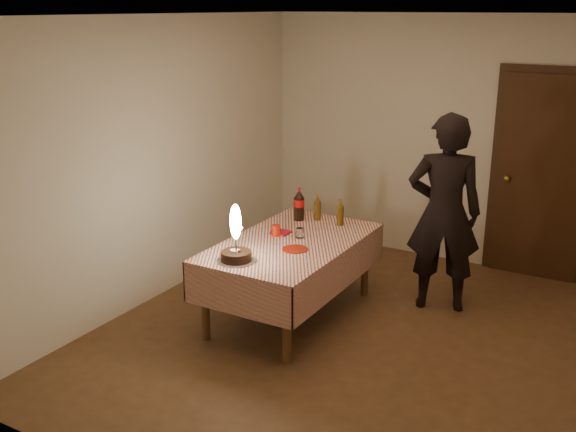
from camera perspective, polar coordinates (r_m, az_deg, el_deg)
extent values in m
cube|color=brown|center=(5.74, 5.43, -10.35)|extent=(4.00, 4.50, 0.01)
cube|color=silver|center=(7.33, 13.19, 6.19)|extent=(4.00, 0.04, 2.60)
cube|color=silver|center=(3.45, -9.96, -6.22)|extent=(4.00, 0.04, 2.60)
cube|color=silver|center=(6.33, -10.93, 4.61)|extent=(0.04, 4.50, 2.60)
cube|color=silver|center=(5.09, 6.30, 16.55)|extent=(4.00, 4.50, 0.04)
cube|color=#472814|center=(7.14, 20.64, 2.97)|extent=(0.85, 0.05, 2.05)
sphere|color=#B28C33|center=(7.15, 18.03, 3.06)|extent=(0.06, 0.06, 0.06)
cube|color=brown|center=(5.87, 0.24, -2.45)|extent=(0.90, 1.60, 0.04)
cylinder|color=brown|center=(5.63, -7.03, -7.29)|extent=(0.07, 0.07, 0.65)
cylinder|color=brown|center=(5.24, -0.09, -9.14)|extent=(0.07, 0.07, 0.65)
cylinder|color=brown|center=(6.77, 0.49, -2.81)|extent=(0.07, 0.07, 0.65)
cylinder|color=brown|center=(6.45, 6.54, -3.99)|extent=(0.07, 0.07, 0.65)
cube|color=white|center=(5.86, 0.25, -2.21)|extent=(1.02, 1.72, 0.01)
cube|color=white|center=(5.26, -4.43, -6.72)|extent=(1.02, 0.01, 0.34)
cube|color=white|center=(6.63, 3.92, -1.49)|extent=(1.02, 0.01, 0.34)
cube|color=white|center=(6.17, -3.82, -2.96)|extent=(0.01, 1.72, 0.34)
cube|color=white|center=(5.71, 4.65, -4.72)|extent=(0.01, 1.72, 0.34)
cylinder|color=white|center=(5.43, -4.38, -3.78)|extent=(0.31, 0.31, 0.01)
cylinder|color=black|center=(5.42, -4.39, -3.38)|extent=(0.24, 0.24, 0.08)
cylinder|color=white|center=(5.43, -4.48, -2.90)|extent=(0.07, 0.07, 0.00)
sphere|color=red|center=(5.37, -4.15, -2.98)|extent=(0.02, 0.02, 0.02)
cube|color=#19721E|center=(5.36, -4.08, -3.15)|extent=(0.02, 0.01, 0.00)
cube|color=#19721E|center=(5.37, -4.33, -3.12)|extent=(0.01, 0.02, 0.00)
cylinder|color=#262628|center=(5.38, -4.41, -2.41)|extent=(0.01, 0.01, 0.12)
ellipsoid|color=#FFF2BF|center=(5.32, -4.46, -0.48)|extent=(0.09, 0.09, 0.29)
sphere|color=white|center=(5.36, -4.43, -1.60)|extent=(0.04, 0.04, 0.04)
cylinder|color=#AA1C0B|center=(5.66, 0.60, -2.82)|extent=(0.22, 0.22, 0.01)
cylinder|color=red|center=(5.98, -1.01, -1.24)|extent=(0.08, 0.08, 0.10)
cylinder|color=silver|center=(5.94, 1.01, -1.44)|extent=(0.07, 0.07, 0.09)
cube|color=red|center=(6.05, -0.62, -1.41)|extent=(0.15, 0.15, 0.02)
cylinder|color=black|center=(6.41, 0.93, 0.60)|extent=(0.10, 0.10, 0.22)
cylinder|color=red|center=(6.39, 0.94, 1.12)|extent=(0.10, 0.10, 0.07)
cone|color=black|center=(6.37, 0.94, 1.90)|extent=(0.10, 0.10, 0.08)
cylinder|color=red|center=(6.35, 0.94, 2.29)|extent=(0.03, 0.03, 0.02)
cylinder|color=#573B0F|center=(6.42, 2.51, 0.45)|extent=(0.06, 0.06, 0.18)
cone|color=#573B0F|center=(6.39, 2.53, 1.48)|extent=(0.06, 0.06, 0.06)
cylinder|color=olive|center=(6.38, 2.53, 1.78)|extent=(0.02, 0.02, 0.02)
cylinder|color=#573B0F|center=(6.28, 4.44, 0.02)|extent=(0.06, 0.06, 0.18)
cone|color=#573B0F|center=(6.25, 4.47, 1.07)|extent=(0.06, 0.06, 0.06)
cylinder|color=olive|center=(6.24, 4.47, 1.38)|extent=(0.02, 0.02, 0.02)
imported|color=black|center=(6.14, 13.07, 0.24)|extent=(0.77, 0.63, 1.80)
cube|color=black|center=(6.12, 13.43, 6.33)|extent=(0.15, 0.13, 0.10)
cylinder|color=black|center=(6.19, 13.39, 6.46)|extent=(0.10, 0.10, 0.08)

